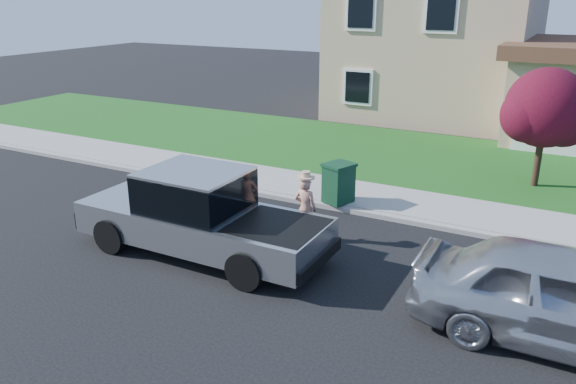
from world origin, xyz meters
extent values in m
plane|color=black|center=(0.00, 0.00, 0.00)|extent=(80.00, 80.00, 0.00)
cube|color=gray|center=(1.00, 2.90, 0.06)|extent=(40.00, 0.20, 0.12)
cube|color=gray|center=(1.00, 4.00, 0.07)|extent=(40.00, 2.00, 0.15)
cube|color=#134514|center=(1.00, 8.50, 0.05)|extent=(40.00, 7.00, 0.10)
cube|color=tan|center=(0.00, 17.00, 3.20)|extent=(8.00, 9.00, 6.40)
cube|color=white|center=(-2.20, 12.45, 4.60)|extent=(1.30, 0.10, 1.50)
cube|color=white|center=(1.00, 12.45, 4.60)|extent=(1.30, 0.10, 1.50)
cube|color=black|center=(-2.20, 12.45, 1.60)|extent=(1.30, 0.10, 1.50)
cylinder|color=black|center=(-2.27, -1.69, 0.38)|extent=(0.77, 0.29, 0.77)
cylinder|color=black|center=(-2.27, 0.07, 0.38)|extent=(0.77, 0.29, 0.77)
cylinder|color=black|center=(1.13, -1.69, 0.38)|extent=(0.77, 0.29, 0.77)
cylinder|color=black|center=(1.13, 0.07, 0.38)|extent=(0.77, 0.29, 0.77)
cube|color=#AFB3B7|center=(-0.50, -0.81, 0.66)|extent=(5.46, 1.92, 0.69)
cube|color=black|center=(-0.64, -0.81, 1.39)|extent=(2.01, 1.78, 0.81)
cube|color=#AFB3B7|center=(-0.64, -0.81, 1.81)|extent=(2.01, 1.78, 0.08)
cube|color=black|center=(1.32, -0.81, 0.99)|extent=(1.72, 1.63, 0.06)
cube|color=black|center=(-3.26, -0.81, 0.53)|extent=(0.12, 1.82, 0.38)
cube|color=black|center=(2.26, -0.81, 0.48)|extent=(0.12, 1.82, 0.24)
cube|color=black|center=(-1.41, 0.23, 1.29)|extent=(0.12, 0.21, 0.17)
imported|color=tan|center=(1.11, 0.89, 0.73)|extent=(0.54, 0.36, 1.47)
cylinder|color=tan|center=(1.11, 0.89, 1.49)|extent=(0.39, 0.39, 0.04)
cylinder|color=tan|center=(1.11, 0.89, 1.55)|extent=(0.20, 0.20, 0.14)
imported|color=#BABCC2|center=(6.50, -0.80, 0.81)|extent=(4.77, 1.96, 1.62)
cylinder|color=black|center=(5.35, 7.11, 0.86)|extent=(0.19, 0.19, 1.53)
sphere|color=#4A101E|center=(5.35, 7.11, 2.34)|extent=(2.19, 2.19, 2.19)
sphere|color=#4A101E|center=(5.83, 7.39, 2.05)|extent=(1.62, 1.62, 1.62)
sphere|color=#4A101E|center=(4.97, 6.82, 2.15)|extent=(1.53, 1.53, 1.53)
cube|color=#0D321D|center=(0.97, 3.10, 0.63)|extent=(0.78, 0.83, 0.96)
cube|color=#0D321D|center=(0.97, 3.10, 1.15)|extent=(0.85, 0.91, 0.08)
camera|label=1|loc=(6.28, -9.65, 5.31)|focal=35.00mm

